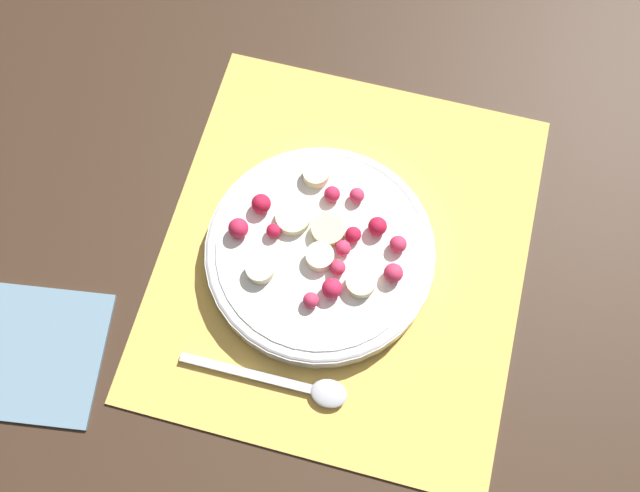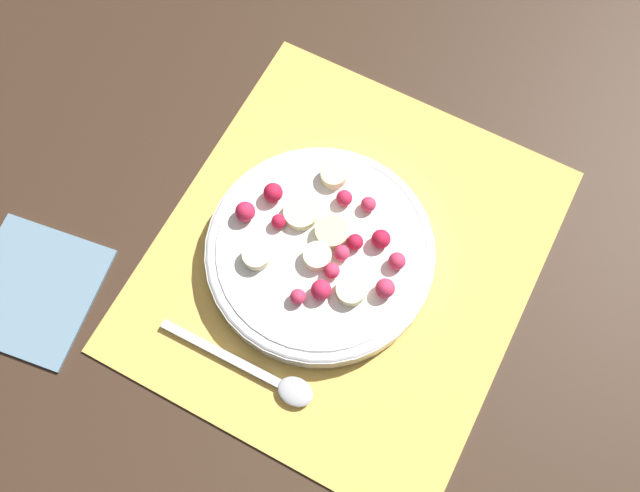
# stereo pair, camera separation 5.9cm
# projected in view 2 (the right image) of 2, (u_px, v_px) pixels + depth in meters

# --- Properties ---
(ground_plane) EXTENTS (3.00, 3.00, 0.00)m
(ground_plane) POSITION_uv_depth(u_px,v_px,m) (344.00, 259.00, 0.75)
(ground_plane) COLOR #382619
(placemat) EXTENTS (0.42, 0.38, 0.01)m
(placemat) POSITION_uv_depth(u_px,v_px,m) (345.00, 258.00, 0.75)
(placemat) COLOR #E0B251
(placemat) RESTS_ON ground_plane
(fruit_bowl) EXTENTS (0.24, 0.24, 0.05)m
(fruit_bowl) POSITION_uv_depth(u_px,v_px,m) (320.00, 251.00, 0.73)
(fruit_bowl) COLOR white
(fruit_bowl) RESTS_ON placemat
(spoon) EXTENTS (0.03, 0.17, 0.01)m
(spoon) POSITION_uv_depth(u_px,v_px,m) (267.00, 377.00, 0.70)
(spoon) COLOR #B2B2B7
(spoon) RESTS_ON placemat
(napkin) EXTENTS (0.15, 0.15, 0.01)m
(napkin) POSITION_uv_depth(u_px,v_px,m) (32.00, 289.00, 0.74)
(napkin) COLOR slate
(napkin) RESTS_ON ground_plane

